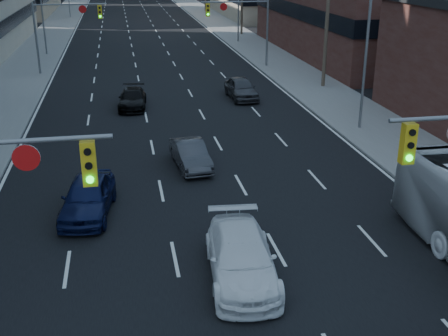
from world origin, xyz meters
TOP-DOWN VIEW (x-y plane):
  - storefront_right_mid at (24.00, 50.00)m, footprint 20.00×30.00m
  - signal_far_left at (-7.68, 45.00)m, footprint 6.09×0.33m
  - signal_far_right at (7.68, 45.00)m, footprint 6.09×0.33m
  - utility_pole_block at (12.20, 36.00)m, footprint 2.20×0.28m
  - streetlight_left_mid at (-10.34, 55.00)m, footprint 2.03×0.22m
  - streetlight_right_near at (10.34, 25.00)m, footprint 2.03×0.22m
  - white_van at (0.19, 10.45)m, footprint 2.49×5.27m
  - sedan_blue at (-4.83, 16.16)m, footprint 2.41×4.72m
  - sedan_grey_center at (-0.14, 20.67)m, footprint 1.78×4.08m
  - sedan_black_far at (-2.55, 32.51)m, footprint 2.13×4.50m
  - sedan_grey_right at (5.20, 33.71)m, footprint 1.96×4.53m

SIDE VIEW (x-z plane):
  - sedan_black_far at x=-2.55m, z-range 0.00..1.27m
  - sedan_grey_center at x=-0.14m, z-range 0.00..1.30m
  - white_van at x=0.19m, z-range 0.00..1.48m
  - sedan_grey_right at x=5.20m, z-range 0.00..1.52m
  - sedan_blue at x=-4.83m, z-range 0.00..1.54m
  - signal_far_left at x=-7.68m, z-range 1.30..7.30m
  - signal_far_right at x=7.68m, z-range 1.30..7.30m
  - storefront_right_mid at x=24.00m, z-range 0.00..9.00m
  - streetlight_left_mid at x=-10.34m, z-range 0.55..9.55m
  - streetlight_right_near at x=10.34m, z-range 0.55..9.55m
  - utility_pole_block at x=12.20m, z-range 0.28..11.28m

